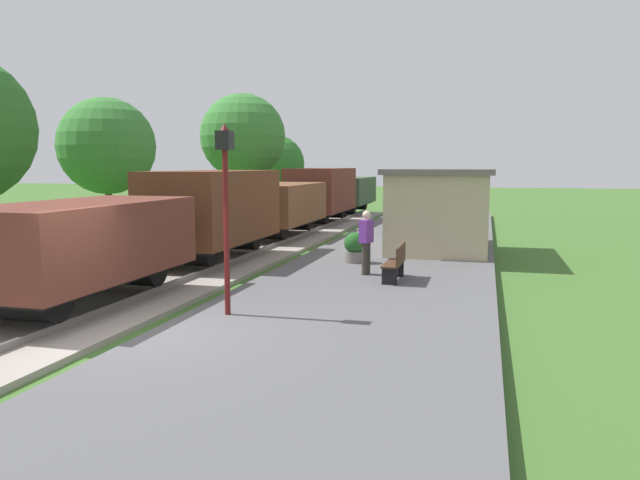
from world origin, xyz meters
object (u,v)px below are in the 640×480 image
station_hut (441,209)px  potted_planter (355,247)px  tree_field_left (243,137)px  person_waiting (366,240)px  freight_train (281,204)px  tree_trackside_far (107,146)px  bench_near_hut (396,262)px  lamp_post_near (225,184)px  tree_field_distant (276,164)px

station_hut → potted_planter: (-2.25, -3.86, -0.93)m
tree_field_left → person_waiting: bearing=-57.1°
freight_train → tree_trackside_far: 7.88m
tree_field_left → bench_near_hut: bearing=-55.8°
station_hut → tree_field_left: 14.16m
potted_planter → tree_field_left: 15.63m
freight_train → potted_planter: freight_train is taller
freight_train → lamp_post_near: lamp_post_near is taller
bench_near_hut → lamp_post_near: 5.56m
station_hut → tree_field_left: (-10.84, 8.61, 2.96)m
station_hut → tree_field_left: tree_field_left is taller
potted_planter → lamp_post_near: size_ratio=0.25×
potted_planter → lamp_post_near: (-1.08, -6.97, 2.08)m
bench_near_hut → tree_field_distant: size_ratio=0.29×
station_hut → bench_near_hut: 6.52m
bench_near_hut → person_waiting: person_waiting is taller
person_waiting → potted_planter: bearing=-49.6°
bench_near_hut → potted_planter: bearing=122.1°
freight_train → potted_planter: 8.02m
potted_planter → freight_train: bearing=124.7°
potted_planter → tree_trackside_far: 13.51m
freight_train → person_waiting: bearing=-58.1°
bench_near_hut → tree_trackside_far: bearing=149.6°
station_hut → tree_trackside_far: (-14.21, 1.53, 2.30)m
potted_planter → tree_trackside_far: size_ratio=0.15×
station_hut → bench_near_hut: size_ratio=3.87×
lamp_post_near → tree_trackside_far: size_ratio=0.62×
freight_train → tree_field_distant: bearing=109.9°
tree_trackside_far → lamp_post_near: bearing=-48.7°
person_waiting → tree_field_left: bearing=-37.3°
person_waiting → tree_trackside_far: size_ratio=0.28×
tree_field_left → lamp_post_near: bearing=-68.9°
person_waiting → potted_planter: (-0.71, 1.89, -0.46)m
potted_planter → tree_field_left: size_ratio=0.13×
potted_planter → tree_field_left: (-8.59, 12.47, 3.89)m
bench_near_hut → lamp_post_near: size_ratio=0.41×
freight_train → tree_trackside_far: tree_trackside_far is taller
station_hut → tree_trackside_far: tree_trackside_far is taller
tree_field_left → tree_field_distant: size_ratio=1.34×
person_waiting → tree_field_left: size_ratio=0.25×
freight_train → tree_field_left: bearing=124.4°
bench_near_hut → tree_field_left: 18.58m
station_hut → person_waiting: (-1.54, -5.75, -0.47)m
person_waiting → potted_planter: 2.07m
lamp_post_near → tree_trackside_far: (-10.88, 12.36, 1.15)m
bench_near_hut → person_waiting: bearing=143.1°
freight_train → lamp_post_near: size_ratio=8.81×
potted_planter → lamp_post_near: bearing=-98.8°
bench_near_hut → lamp_post_near: (-2.69, -4.40, 2.08)m
person_waiting → tree_field_left: tree_field_left is taller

